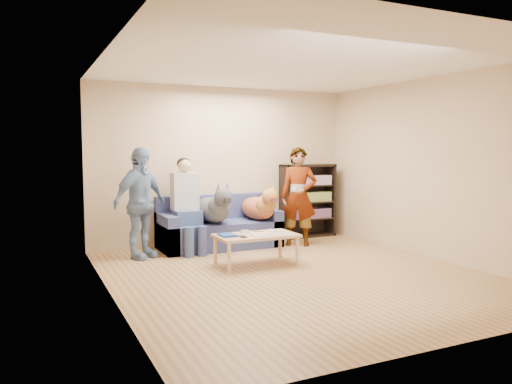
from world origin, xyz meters
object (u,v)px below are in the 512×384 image
coffee_table (256,238)px  bookshelf (307,199)px  notebook_blue (227,235)px  camera_silver (245,232)px  person_seated (187,202)px  dog_gray (214,208)px  person_standing_right (298,197)px  person_standing_left (140,203)px  sofa (218,230)px  dog_tan (260,207)px

coffee_table → bookshelf: size_ratio=0.85×
notebook_blue → camera_silver: 0.29m
person_seated → dog_gray: person_seated is taller
notebook_blue → camera_silver: (0.28, 0.07, 0.01)m
person_standing_right → camera_silver: bearing=-113.9°
person_standing_right → coffee_table: (-1.21, -0.96, -0.43)m
person_standing_right → person_standing_left: size_ratio=1.00×
person_standing_left → sofa: 1.44m
person_standing_left → bookshelf: person_standing_left is taller
person_standing_left → dog_gray: person_standing_left is taller
person_seated → dog_gray: bearing=-10.1°
person_standing_right → camera_silver: person_standing_right is taller
person_seated → dog_tan: bearing=-3.4°
sofa → dog_tan: (0.65, -0.20, 0.36)m
dog_gray → dog_tan: (0.79, 0.00, -0.02)m
notebook_blue → bookshelf: size_ratio=0.20×
camera_silver → dog_tan: size_ratio=0.09×
dog_gray → bookshelf: size_ratio=0.98×
bookshelf → dog_tan: bearing=-159.4°
dog_tan → coffee_table: size_ratio=1.06×
notebook_blue → dog_tan: dog_tan is taller
notebook_blue → dog_tan: size_ratio=0.22×
notebook_blue → camera_silver: size_ratio=2.36×
camera_silver → person_seated: size_ratio=0.07×
sofa → dog_tan: 0.77m
bookshelf → dog_gray: bearing=-167.4°
person_standing_right → dog_tan: bearing=-167.4°
person_seated → dog_tan: 1.22m
notebook_blue → person_standing_right: bearing=29.5°
notebook_blue → camera_silver: camera_silver is taller
person_standing_right → person_seated: person_standing_right is taller
person_standing_left → coffee_table: size_ratio=1.46×
person_standing_right → person_seated: bearing=-155.7°
camera_silver → sofa: 1.28m
person_standing_left → dog_tan: 1.97m
person_standing_left → notebook_blue: size_ratio=6.18×
person_standing_right → person_seated: size_ratio=1.09×
person_standing_right → camera_silver: size_ratio=14.58×
person_standing_left → notebook_blue: bearing=-80.5°
person_standing_right → camera_silver: 1.62m
sofa → person_seated: (-0.56, -0.13, 0.49)m
dog_gray → person_seated: bearing=169.9°
person_standing_right → dog_gray: person_standing_right is taller
person_seated → dog_tan: (1.21, -0.07, -0.13)m
sofa → person_standing_left: bearing=-167.1°
person_standing_left → coffee_table: (1.34, -1.09, -0.43)m
person_standing_left → dog_tan: size_ratio=1.37×
person_standing_left → coffee_table: bearing=-71.7°
notebook_blue → person_seated: size_ratio=0.18×
dog_tan → person_seated: bearing=176.6°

